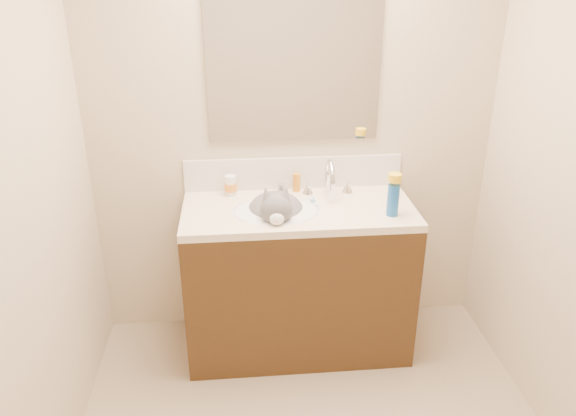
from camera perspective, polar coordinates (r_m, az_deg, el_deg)
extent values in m
cube|color=#C2B090|center=(3.03, 0.56, 8.98)|extent=(2.20, 0.04, 2.50)
cube|color=#3A2410|center=(3.11, 1.02, -7.48)|extent=(1.20, 0.55, 0.82)
cube|color=beige|center=(2.91, 1.08, -0.27)|extent=(1.20, 0.55, 0.04)
ellipsoid|color=white|center=(2.90, -1.22, -1.51)|extent=(0.45, 0.36, 0.14)
cylinder|color=silver|center=(3.07, 4.06, 2.53)|extent=(0.04, 0.04, 0.11)
torus|color=silver|center=(2.99, 4.28, 3.09)|extent=(0.03, 0.20, 0.20)
cylinder|color=silver|center=(2.93, 4.53, 1.94)|extent=(0.03, 0.03, 0.06)
cone|color=silver|center=(3.06, 2.02, 2.03)|extent=(0.06, 0.06, 0.06)
cone|color=silver|center=(3.10, 6.06, 2.17)|extent=(0.06, 0.06, 0.06)
ellipsoid|color=#535153|center=(2.93, -1.26, -0.61)|extent=(0.32, 0.36, 0.22)
ellipsoid|color=#535153|center=(2.75, -1.19, -0.16)|extent=(0.17, 0.15, 0.15)
ellipsoid|color=#535153|center=(2.82, -1.22, -0.25)|extent=(0.12, 0.12, 0.14)
cone|color=#535153|center=(2.73, -2.20, 1.39)|extent=(0.08, 0.08, 0.10)
cone|color=#535153|center=(2.74, -0.23, 1.42)|extent=(0.07, 0.08, 0.10)
ellipsoid|color=white|center=(2.69, -1.15, -1.11)|extent=(0.07, 0.06, 0.06)
ellipsoid|color=white|center=(2.82, -1.20, -1.52)|extent=(0.12, 0.08, 0.13)
sphere|color=pink|center=(2.67, -1.14, -1.35)|extent=(0.02, 0.02, 0.02)
cylinder|color=#535153|center=(2.95, 1.51, -1.88)|extent=(0.09, 0.24, 0.04)
cube|color=silver|center=(3.11, 0.56, 3.59)|extent=(1.20, 0.02, 0.18)
cube|color=white|center=(2.95, 0.60, 14.36)|extent=(0.90, 0.02, 0.80)
cylinder|color=silver|center=(3.05, -5.85, 2.29)|extent=(0.08, 0.08, 0.11)
cylinder|color=orange|center=(3.05, -5.84, 2.16)|extent=(0.09, 0.09, 0.04)
cylinder|color=#B7B7BC|center=(3.05, -0.61, 1.97)|extent=(0.06, 0.06, 0.06)
cylinder|color=orange|center=(3.08, 0.87, 2.62)|extent=(0.05, 0.05, 0.10)
cube|color=silver|center=(2.96, 2.58, 0.66)|extent=(0.04, 0.12, 0.01)
cube|color=#5B9DC3|center=(2.96, 2.58, 0.73)|extent=(0.02, 0.03, 0.02)
cylinder|color=#1752A3|center=(2.83, 10.61, 0.81)|extent=(0.07, 0.07, 0.16)
cylinder|color=yellow|center=(2.79, 10.80, 3.04)|extent=(0.08, 0.08, 0.04)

